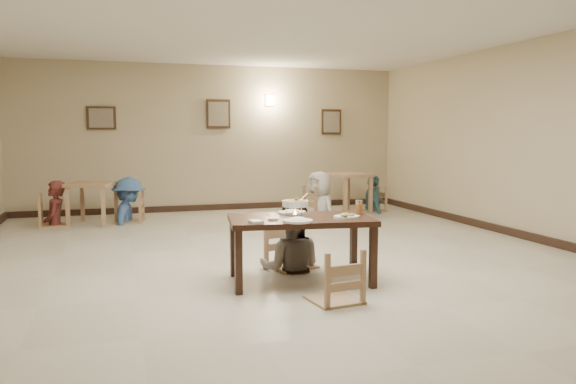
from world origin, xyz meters
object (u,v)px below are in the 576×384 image
object	(u,v)px
main_diner	(291,203)
bg_diner_d	(374,174)
main_table	(301,225)
bg_diner_b	(128,177)
bg_table_left	(92,190)
drink_glass	(359,208)
bg_diner_c	(320,171)
curry_warmer	(295,204)
bg_chair_rl	(320,187)
chair_far	(291,224)
bg_diner_a	(54,181)
bg_table_right	(347,180)
bg_chair_lr	(129,194)
bg_chair_rr	(373,189)
chair_near	(335,251)
bg_chair_ll	(54,196)

from	to	relation	value
main_diner	bg_diner_d	distance (m)	5.25
main_table	bg_diner_b	bearing A→B (deg)	116.86
main_table	bg_table_left	bearing A→B (deg)	123.40
drink_glass	bg_diner_c	bearing A→B (deg)	74.99
curry_warmer	bg_chair_rl	xyz separation A→B (m)	(2.00, 4.71, -0.32)
chair_far	bg_table_left	distance (m)	4.73
main_table	bg_diner_b	size ratio (longest dim) A/B	0.99
bg_diner_a	bg_table_right	bearing A→B (deg)	92.06
chair_far	bg_diner_d	distance (m)	5.16
bg_chair_lr	chair_far	bearing A→B (deg)	33.59
chair_far	bg_chair_rr	xyz separation A→B (m)	(3.06, 4.15, -0.06)
drink_glass	bg_diner_c	distance (m)	4.89
bg_chair_lr	bg_diner_c	bearing A→B (deg)	98.90
main_table	bg_diner_d	world-z (taller)	bg_diner_d
bg_diner_c	bg_chair_lr	bearing A→B (deg)	-112.93
main_table	bg_diner_c	distance (m)	5.11
main_diner	bg_table_left	bearing A→B (deg)	-39.49
bg_chair_rr	chair_near	bearing A→B (deg)	-26.13
chair_near	bg_chair_rr	bearing A→B (deg)	-126.37
bg_table_left	bg_diner_b	distance (m)	0.66
curry_warmer	bg_table_left	world-z (taller)	curry_warmer
main_diner	drink_glass	bearing A→B (deg)	156.97
bg_chair_lr	bg_diner_c	distance (m)	3.65
chair_far	bg_chair_lr	distance (m)	4.50
bg_chair_rr	bg_diner_a	bearing A→B (deg)	-86.49
chair_near	bg_diner_a	bearing A→B (deg)	-68.73
chair_far	bg_diner_a	distance (m)	5.07
bg_diner_c	bg_diner_d	world-z (taller)	bg_diner_c
main_table	bg_diner_a	bearing A→B (deg)	129.23
bg_table_left	bg_diner_c	distance (m)	4.26
chair_near	bg_chair_ll	distance (m)	6.27
drink_glass	bg_table_right	bearing A→B (deg)	68.64
bg_chair_lr	bg_table_right	bearing A→B (deg)	100.00
chair_near	drink_glass	size ratio (longest dim) A/B	6.04
chair_far	bg_diner_c	distance (m)	4.46
main_diner	bg_diner_b	distance (m)	4.57
bg_diner_d	main_table	bearing A→B (deg)	155.47
bg_diner_c	bg_diner_b	bearing A→B (deg)	-112.93
bg_chair_lr	bg_table_left	bearing A→B (deg)	-75.27
bg_diner_b	bg_diner_d	world-z (taller)	bg_diner_b
bg_chair_lr	bg_diner_b	xyz separation A→B (m)	(0.00, -0.00, 0.30)
main_diner	bg_diner_d	xyz separation A→B (m)	(3.09, 4.25, -0.03)
chair_far	curry_warmer	bearing A→B (deg)	-120.17
drink_glass	bg_diner_d	xyz separation A→B (m)	(2.48, 4.83, -0.02)
curry_warmer	bg_diner_c	bearing A→B (deg)	66.95
chair_near	bg_chair_ll	bearing A→B (deg)	-68.73
bg_chair_rl	main_diner	bearing A→B (deg)	141.41
chair_far	main_diner	distance (m)	0.28
bg_table_right	bg_diner_b	world-z (taller)	bg_diner_b
bg_chair_rr	bg_chair_lr	bearing A→B (deg)	-87.06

